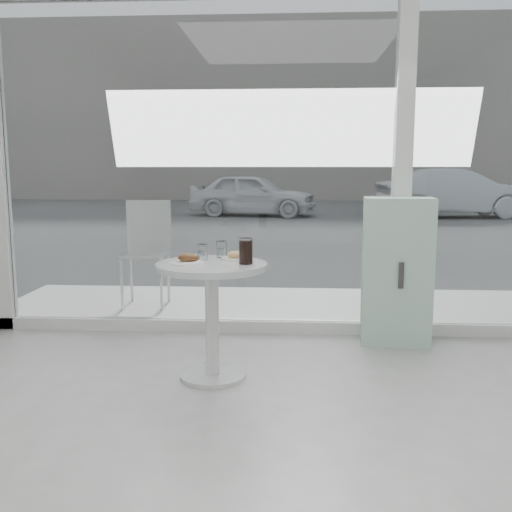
# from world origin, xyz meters

# --- Properties ---
(storefront) EXTENTS (5.00, 0.14, 3.00)m
(storefront) POSITION_xyz_m (0.07, 3.00, 1.71)
(storefront) COLOR silver
(storefront) RESTS_ON ground
(main_table) EXTENTS (0.72, 0.72, 0.77)m
(main_table) POSITION_xyz_m (-0.50, 1.90, 0.55)
(main_table) COLOR silver
(main_table) RESTS_ON ground
(patio_deck) EXTENTS (5.60, 1.60, 0.05)m
(patio_deck) POSITION_xyz_m (0.00, 3.80, 0.03)
(patio_deck) COLOR silver
(patio_deck) RESTS_ON ground
(street) EXTENTS (40.00, 24.00, 0.00)m
(street) POSITION_xyz_m (0.00, 16.00, -0.00)
(street) COLOR #373737
(street) RESTS_ON ground
(far_building) EXTENTS (40.00, 2.00, 8.00)m
(far_building) POSITION_xyz_m (0.00, 25.00, 4.00)
(far_building) COLOR gray
(far_building) RESTS_ON ground
(mint_cabinet) EXTENTS (0.56, 0.40, 1.15)m
(mint_cabinet) POSITION_xyz_m (0.85, 2.78, 0.58)
(mint_cabinet) COLOR #97C0AC
(mint_cabinet) RESTS_ON ground
(patio_chair) EXTENTS (0.45, 0.45, 1.02)m
(patio_chair) POSITION_xyz_m (-1.40, 3.75, 0.63)
(patio_chair) COLOR silver
(patio_chair) RESTS_ON patio_deck
(car_white) EXTENTS (3.94, 2.14, 1.27)m
(car_white) POSITION_xyz_m (-1.11, 15.28, 0.64)
(car_white) COLOR silver
(car_white) RESTS_ON street
(car_silver) EXTENTS (4.39, 1.92, 1.40)m
(car_silver) POSITION_xyz_m (4.66, 15.00, 0.70)
(car_silver) COLOR #999CA0
(car_silver) RESTS_ON street
(plate_fritter) EXTENTS (0.22, 0.22, 0.07)m
(plate_fritter) POSITION_xyz_m (-0.64, 1.88, 0.80)
(plate_fritter) COLOR white
(plate_fritter) RESTS_ON main_table
(plate_donut) EXTENTS (0.20, 0.20, 0.05)m
(plate_donut) POSITION_xyz_m (-0.36, 2.06, 0.79)
(plate_donut) COLOR white
(plate_donut) RESTS_ON main_table
(water_tumbler_a) EXTENTS (0.07, 0.07, 0.11)m
(water_tumbler_a) POSITION_xyz_m (-0.58, 2.03, 0.82)
(water_tumbler_a) COLOR white
(water_tumbler_a) RESTS_ON main_table
(water_tumbler_b) EXTENTS (0.07, 0.07, 0.11)m
(water_tumbler_b) POSITION_xyz_m (-0.46, 2.15, 0.82)
(water_tumbler_b) COLOR white
(water_tumbler_b) RESTS_ON main_table
(cola_glass) EXTENTS (0.09, 0.09, 0.17)m
(cola_glass) POSITION_xyz_m (-0.28, 1.89, 0.85)
(cola_glass) COLOR white
(cola_glass) RESTS_ON main_table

